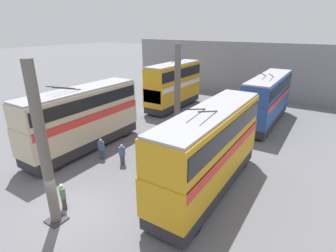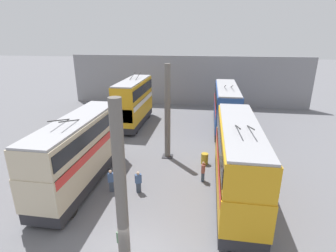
# 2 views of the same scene
# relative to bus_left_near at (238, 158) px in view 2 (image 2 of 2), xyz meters

# --- Properties ---
(depot_back_wall) EXTENTS (0.50, 36.00, 7.45)m
(depot_back_wall) POSITION_rel_bus_left_near_xyz_m (24.23, 5.41, 0.80)
(depot_back_wall) COLOR gray
(depot_back_wall) RESTS_ON ground_plane
(support_column_near) EXTENTS (0.91, 0.91, 8.19)m
(support_column_near) POSITION_rel_bus_left_near_xyz_m (-6.76, 5.41, 1.05)
(support_column_near) COLOR #605B56
(support_column_near) RESTS_ON ground_plane
(support_column_far) EXTENTS (0.91, 0.91, 8.19)m
(support_column_far) POSITION_rel_bus_left_near_xyz_m (5.42, 5.41, 1.05)
(support_column_far) COLOR #605B56
(support_column_far) RESTS_ON ground_plane
(bus_left_near) EXTENTS (10.47, 2.54, 5.77)m
(bus_left_near) POSITION_rel_bus_left_near_xyz_m (0.00, 0.00, 0.00)
(bus_left_near) COLOR black
(bus_left_near) RESTS_ON ground_plane
(bus_left_far) EXTENTS (10.75, 2.54, 5.50)m
(bus_left_far) POSITION_rel_bus_left_near_xyz_m (14.07, -0.00, -0.14)
(bus_left_far) COLOR black
(bus_left_far) RESTS_ON ground_plane
(bus_right_mid) EXTENTS (10.20, 2.54, 5.61)m
(bus_right_mid) POSITION_rel_bus_left_near_xyz_m (-0.03, 10.83, -0.07)
(bus_right_mid) COLOR black
(bus_right_mid) RESTS_ON ground_plane
(bus_right_far) EXTENTS (9.03, 2.54, 6.00)m
(bus_right_far) POSITION_rel_bus_left_near_xyz_m (13.77, 10.83, 0.12)
(bus_right_far) COLOR black
(bus_right_far) RESTS_ON ground_plane
(person_by_right_row) EXTENTS (0.38, 0.48, 1.64)m
(person_by_right_row) POSITION_rel_bus_left_near_xyz_m (-0.62, 8.40, -2.06)
(person_by_right_row) COLOR #384251
(person_by_right_row) RESTS_ON ground_plane
(person_aisle_foreground) EXTENTS (0.38, 0.48, 1.57)m
(person_aisle_foreground) POSITION_rel_bus_left_near_xyz_m (-5.90, 5.87, -2.10)
(person_aisle_foreground) COLOR #473D33
(person_aisle_foreground) RESTS_ON ground_plane
(person_by_left_row) EXTENTS (0.44, 0.28, 1.60)m
(person_by_left_row) POSITION_rel_bus_left_near_xyz_m (1.71, 2.16, -2.08)
(person_by_left_row) COLOR #384251
(person_by_left_row) RESTS_ON ground_plane
(person_aisle_midway) EXTENTS (0.43, 0.48, 1.59)m
(person_aisle_midway) POSITION_rel_bus_left_near_xyz_m (-0.45, 6.50, -2.09)
(person_aisle_midway) COLOR #384251
(person_aisle_midway) RESTS_ON ground_plane
(oil_drum) EXTENTS (0.62, 0.62, 0.95)m
(oil_drum) POSITION_rel_bus_left_near_xyz_m (4.53, 2.11, -2.45)
(oil_drum) COLOR #B28E23
(oil_drum) RESTS_ON ground_plane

